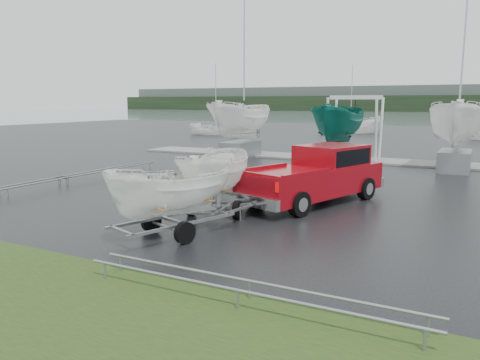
# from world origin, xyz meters

# --- Properties ---
(ground_plane) EXTENTS (120.00, 120.00, 0.00)m
(ground_plane) POSITION_xyz_m (0.00, 0.00, 0.00)
(ground_plane) COLOR black
(ground_plane) RESTS_ON ground
(lake) EXTENTS (300.00, 300.00, 0.00)m
(lake) POSITION_xyz_m (0.00, 100.00, -0.01)
(lake) COLOR slate
(lake) RESTS_ON ground
(grass_verge) EXTENTS (40.00, 40.00, 0.00)m
(grass_verge) POSITION_xyz_m (0.00, -11.00, 0.00)
(grass_verge) COLOR #203313
(grass_verge) RESTS_ON ground
(dock) EXTENTS (30.00, 3.00, 0.12)m
(dock) POSITION_xyz_m (0.00, 13.00, 0.05)
(dock) COLOR gray
(dock) RESTS_ON ground
(treeline) EXTENTS (300.00, 8.00, 6.00)m
(treeline) POSITION_xyz_m (0.00, 170.00, 3.00)
(treeline) COLOR black
(treeline) RESTS_ON ground
(far_hill) EXTENTS (300.00, 6.00, 10.00)m
(far_hill) POSITION_xyz_m (0.00, 178.00, 5.00)
(far_hill) COLOR #4C5651
(far_hill) RESTS_ON ground
(pickup_truck) EXTENTS (4.07, 6.66, 2.10)m
(pickup_truck) POSITION_xyz_m (2.41, -0.15, 1.09)
(pickup_truck) COLOR maroon
(pickup_truck) RESTS_ON ground
(trailer_hitched) EXTENTS (2.29, 3.79, 4.62)m
(trailer_hitched) POSITION_xyz_m (0.23, -6.46, 2.52)
(trailer_hitched) COLOR gray
(trailer_hitched) RESTS_ON ground
(trailer_parked) EXTENTS (2.01, 3.76, 5.04)m
(trailer_parked) POSITION_xyz_m (0.09, -3.84, 2.73)
(trailer_parked) COLOR gray
(trailer_parked) RESTS_ON ground
(boat_hoist) EXTENTS (3.30, 2.18, 4.12)m
(boat_hoist) POSITION_xyz_m (0.49, 13.00, 2.67)
(boat_hoist) COLOR silver
(boat_hoist) RESTS_ON ground
(keelboat_0) EXTENTS (2.64, 3.20, 10.82)m
(keelboat_0) POSITION_xyz_m (-6.64, 11.00, 4.21)
(keelboat_0) COLOR gray
(keelboat_0) RESTS_ON ground
(keelboat_1) EXTENTS (2.47, 3.20, 7.66)m
(keelboat_1) POSITION_xyz_m (-0.01, 11.20, 3.92)
(keelboat_1) COLOR gray
(keelboat_1) RESTS_ON ground
(keelboat_2) EXTENTS (2.68, 3.20, 10.86)m
(keelboat_2) POSITION_xyz_m (6.51, 11.00, 4.27)
(keelboat_2) COLOR gray
(keelboat_2) RESTS_ON ground
(mast_rack_0) EXTENTS (0.56, 6.50, 0.06)m
(mast_rack_0) POSITION_xyz_m (-9.00, 1.00, 0.35)
(mast_rack_0) COLOR gray
(mast_rack_0) RESTS_ON ground
(mast_rack_1) EXTENTS (0.56, 6.50, 0.06)m
(mast_rack_1) POSITION_xyz_m (-9.00, -5.00, 0.35)
(mast_rack_1) COLOR gray
(mast_rack_1) RESTS_ON ground
(mast_rack_2) EXTENTS (7.00, 0.56, 0.06)m
(mast_rack_2) POSITION_xyz_m (4.00, -9.50, 0.35)
(mast_rack_2) COLOR gray
(mast_rack_2) RESTS_ON ground
(moored_boat_0) EXTENTS (3.13, 3.10, 11.11)m
(moored_boat_0) POSITION_xyz_m (-19.38, 29.57, 0.01)
(moored_boat_0) COLOR white
(moored_boat_0) RESTS_ON ground
(moored_boat_1) EXTENTS (4.18, 4.15, 12.01)m
(moored_boat_1) POSITION_xyz_m (-6.38, 39.22, 0.00)
(moored_boat_1) COLOR white
(moored_boat_1) RESTS_ON ground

